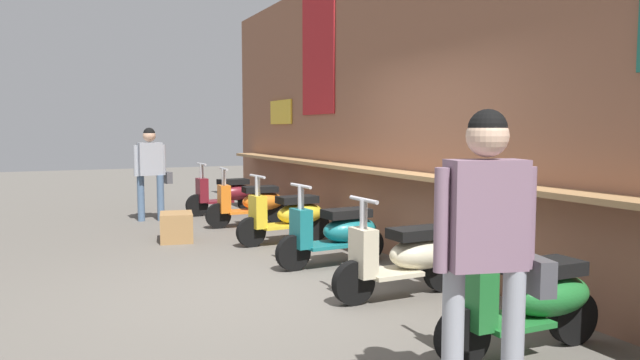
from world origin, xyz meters
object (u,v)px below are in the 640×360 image
scooter_yellow (290,215)px  scooter_teal (338,232)px  shopper_browsing (488,232)px  merchandise_crate (176,227)px  scooter_maroon (227,193)px  shopper_with_handbag (151,165)px  scooter_orange (253,202)px  scooter_green (530,299)px  scooter_cream (407,256)px

scooter_yellow → scooter_teal: size_ratio=1.00×
shopper_browsing → merchandise_crate: size_ratio=3.05×
scooter_maroon → scooter_teal: 4.54m
shopper_with_handbag → scooter_yellow: bearing=-162.3°
scooter_maroon → shopper_browsing: bearing=79.8°
scooter_orange → shopper_with_handbag: size_ratio=0.87×
scooter_maroon → scooter_green: bearing=86.3°
scooter_green → shopper_browsing: size_ratio=0.83×
scooter_orange → scooter_teal: bearing=92.6°
scooter_maroon → scooter_cream: bearing=86.3°
scooter_cream → scooter_green: size_ratio=1.00×
scooter_yellow → merchandise_crate: (-0.79, -1.41, -0.19)m
scooter_maroon → scooter_yellow: 3.07m
scooter_orange → scooter_teal: size_ratio=1.00×
scooter_orange → scooter_green: same height
shopper_browsing → merchandise_crate: 5.94m
shopper_with_handbag → scooter_cream: bearing=-174.9°
scooter_teal → merchandise_crate: 2.68m
scooter_teal → scooter_green: (2.99, 0.00, 0.00)m
scooter_green → merchandise_crate: scooter_green is taller
scooter_maroon → shopper_with_handbag: bearing=5.5°
shopper_browsing → merchandise_crate: shopper_browsing is taller
merchandise_crate → scooter_maroon: bearing=148.3°
scooter_orange → scooter_teal: same height
scooter_maroon → scooter_yellow: size_ratio=1.00×
scooter_green → scooter_cream: bearing=-88.8°
scooter_cream → scooter_orange: bearing=-91.1°
merchandise_crate → scooter_yellow: bearing=60.6°
scooter_maroon → scooter_yellow: bearing=86.3°
scooter_orange → shopper_browsing: bearing=84.6°
scooter_maroon → shopper_with_handbag: (0.23, -1.41, 0.58)m
scooter_green → merchandise_crate: size_ratio=2.53×
scooter_maroon → merchandise_crate: size_ratio=2.54×
scooter_maroon → shopper_with_handbag: size_ratio=0.87×
scooter_maroon → scooter_yellow: (3.07, -0.00, 0.00)m
scooter_green → shopper_browsing: 1.28m
scooter_green → scooter_orange: bearing=-88.8°
scooter_maroon → scooter_orange: (1.50, 0.00, 0.00)m
scooter_yellow → scooter_teal: bearing=85.7°
scooter_maroon → shopper_browsing: size_ratio=0.83×
scooter_orange → scooter_yellow: size_ratio=1.00×
merchandise_crate → scooter_orange: bearing=118.9°
scooter_maroon → shopper_browsing: (8.14, -0.93, 0.64)m
scooter_orange → merchandise_crate: (0.78, -1.41, -0.19)m
scooter_yellow → scooter_green: 4.47m
shopper_with_handbag → scooter_green: bearing=-177.7°
scooter_cream → shopper_browsing: 2.43m
scooter_orange → shopper_browsing: (6.64, -0.93, 0.64)m
scooter_yellow → shopper_with_handbag: 3.22m
merchandise_crate → scooter_cream: bearing=20.7°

